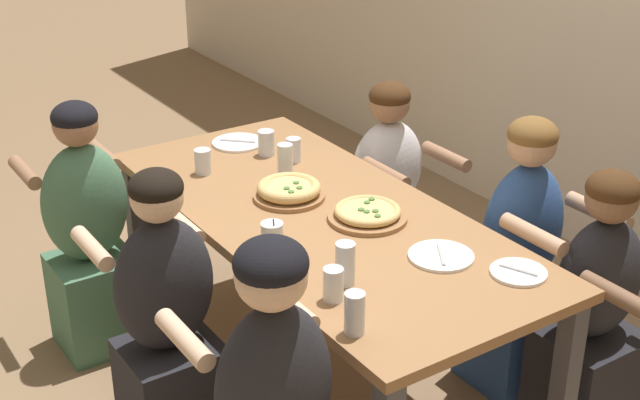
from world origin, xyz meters
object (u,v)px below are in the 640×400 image
Objects in this scene: cocktail_glass_blue at (272,237)px; drinking_glass_f at (333,286)px; diner_far_right at (594,320)px; diner_far_midright at (519,268)px; drinking_glass_a at (355,313)px; diner_far_midleft at (387,201)px; empty_plate_b at (441,256)px; diner_near_left at (89,240)px; empty_plate_a at (518,272)px; pizza_board_main at (367,213)px; drinking_glass_c at (285,161)px; pizza_board_second at (289,190)px; drinking_glass_b at (203,162)px; drinking_glass_d at (294,151)px; drinking_glass_e at (345,266)px; drinking_glass_g at (266,144)px; empty_plate_c at (238,143)px; diner_near_center at (167,327)px.

cocktail_glass_blue reaches higher than drinking_glass_f.
cocktail_glass_blue is at bearing -34.27° from diner_far_right.
diner_far_midright is (-0.13, 0.98, -0.30)m from drinking_glass_f.
drinking_glass_a is 0.13× the size of diner_far_midleft.
diner_near_left reaches higher than empty_plate_b.
empty_plate_a is 1.57× the size of cocktail_glass_blue.
pizza_board_main is 0.76m from drinking_glass_a.
drinking_glass_c reaches higher than cocktail_glass_blue.
diner_far_midright reaches higher than pizza_board_second.
pizza_board_main is at bearing 24.17° from pizza_board_second.
drinking_glass_b is 0.09× the size of diner_near_left.
empty_plate_b is at bearing -1.97° from drinking_glass_d.
drinking_glass_e reaches higher than drinking_glass_a.
diner_far_midleft is 0.99× the size of diner_far_right.
cocktail_glass_blue is (-0.61, -0.59, 0.04)m from empty_plate_a.
drinking_glass_e reaches higher than drinking_glass_g.
empty_plate_a is 0.85m from cocktail_glass_blue.
diner_far_midleft is at bearing 136.10° from drinking_glass_e.
drinking_glass_g is at bearing -62.51° from diner_far_midright.
drinking_glass_b is at bearing -157.74° from pizza_board_second.
cocktail_glass_blue reaches higher than drinking_glass_g.
pizza_board_main is at bearing -26.29° from diner_far_midright.
diner_far_midleft is at bearing 58.03° from empty_plate_c.
diner_far_midleft is (0.15, 0.86, -0.34)m from drinking_glass_b.
pizza_board_main is at bearing -49.80° from diner_near_left.
drinking_glass_f is 1.25m from drinking_glass_g.
diner_far_midright reaches higher than drinking_glass_a.
drinking_glass_e is (0.66, -0.19, 0.03)m from pizza_board_second.
diner_far_right reaches higher than drinking_glass_b.
pizza_board_second is 2.54× the size of drinking_glass_f.
empty_plate_a is at bearing 44.03° from cocktail_glass_blue.
drinking_glass_e is at bearing -1.41° from drinking_glass_b.
drinking_glass_c is at bearing -175.64° from empty_plate_b.
drinking_glass_b reaches higher than empty_plate_b.
pizza_board_second is 0.24m from drinking_glass_c.
drinking_glass_g is at bearing 160.56° from pizza_board_second.
drinking_glass_d is 0.95× the size of drinking_glass_f.
drinking_glass_c is 0.68m from diner_far_midleft.
drinking_glass_d is (0.31, 0.10, 0.04)m from empty_plate_c.
empty_plate_b is at bearing 49.67° from cocktail_glass_blue.
cocktail_glass_blue is at bearing -35.47° from drinking_glass_c.
diner_far_midright is at bearing 107.18° from drinking_glass_a.
drinking_glass_a is 0.13× the size of diner_far_right.
drinking_glass_g is 0.11× the size of diner_far_midleft.
drinking_glass_a is at bearing -19.97° from drinking_glass_g.
drinking_glass_a is 1.00× the size of drinking_glass_c.
diner_near_center is (-0.14, -0.77, -0.29)m from pizza_board_main.
drinking_glass_f reaches higher than empty_plate_a.
empty_plate_a is 0.66m from drinking_glass_a.
drinking_glass_f is at bearing -21.40° from pizza_board_second.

